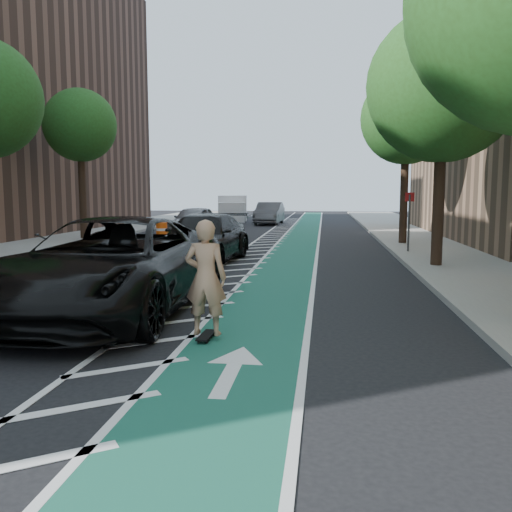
% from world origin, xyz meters
% --- Properties ---
extents(ground, '(120.00, 120.00, 0.00)m').
position_xyz_m(ground, '(0.00, 0.00, 0.00)').
color(ground, black).
rests_on(ground, ground).
extents(bike_lane, '(2.00, 90.00, 0.01)m').
position_xyz_m(bike_lane, '(3.00, 10.00, 0.01)').
color(bike_lane, '#1A5B4A').
rests_on(bike_lane, ground).
extents(buffer_strip, '(1.40, 90.00, 0.01)m').
position_xyz_m(buffer_strip, '(1.50, 10.00, 0.01)').
color(buffer_strip, silver).
rests_on(buffer_strip, ground).
extents(sidewalk_right, '(5.00, 90.00, 0.15)m').
position_xyz_m(sidewalk_right, '(9.50, 10.00, 0.07)').
color(sidewalk_right, gray).
rests_on(sidewalk_right, ground).
extents(curb_right, '(0.12, 90.00, 0.16)m').
position_xyz_m(curb_right, '(7.05, 10.00, 0.08)').
color(curb_right, gray).
rests_on(curb_right, ground).
extents(curb_left, '(0.12, 90.00, 0.16)m').
position_xyz_m(curb_left, '(-7.05, 10.00, 0.08)').
color(curb_left, gray).
rests_on(curb_left, ground).
extents(tree_r_c, '(4.20, 4.20, 7.90)m').
position_xyz_m(tree_r_c, '(7.90, 8.00, 5.77)').
color(tree_r_c, '#382619').
rests_on(tree_r_c, ground).
extents(tree_r_d, '(4.20, 4.20, 7.90)m').
position_xyz_m(tree_r_d, '(7.90, 16.00, 5.77)').
color(tree_r_d, '#382619').
rests_on(tree_r_d, ground).
extents(tree_l_d, '(4.20, 4.20, 7.90)m').
position_xyz_m(tree_l_d, '(-7.90, 16.00, 5.77)').
color(tree_l_d, '#382619').
rests_on(tree_l_d, ground).
extents(sign_post, '(0.35, 0.08, 2.47)m').
position_xyz_m(sign_post, '(7.60, 12.00, 1.35)').
color(sign_post, '#4C4C4C').
rests_on(sign_post, ground).
extents(skateboard, '(0.23, 0.71, 0.10)m').
position_xyz_m(skateboard, '(2.30, -1.18, 0.08)').
color(skateboard, black).
rests_on(skateboard, ground).
extents(skateboarder, '(0.73, 0.50, 1.96)m').
position_xyz_m(skateboarder, '(2.30, -1.18, 1.08)').
color(skateboarder, tan).
rests_on(skateboarder, skateboard).
extents(suv_near, '(3.45, 7.23, 1.99)m').
position_xyz_m(suv_near, '(-0.07, 0.60, 1.00)').
color(suv_near, black).
rests_on(suv_near, ground).
extents(suv_far, '(2.87, 6.07, 1.71)m').
position_xyz_m(suv_far, '(0.00, 8.80, 0.86)').
color(suv_far, black).
rests_on(suv_far, ground).
extents(car_silver, '(2.51, 5.09, 1.67)m').
position_xyz_m(car_silver, '(-3.31, 20.98, 0.83)').
color(car_silver, gray).
rests_on(car_silver, ground).
extents(car_grey, '(2.01, 5.21, 1.69)m').
position_xyz_m(car_grey, '(0.08, 31.51, 0.85)').
color(car_grey, '#515256').
rests_on(car_grey, ground).
extents(box_truck, '(2.96, 5.44, 2.16)m').
position_xyz_m(box_truck, '(-3.55, 35.96, 0.99)').
color(box_truck, white).
rests_on(box_truck, ground).
extents(barrel_a, '(0.68, 0.68, 0.93)m').
position_xyz_m(barrel_a, '(-2.78, 9.00, 0.44)').
color(barrel_a, '#FF640D').
rests_on(barrel_a, ground).
extents(barrel_b, '(0.69, 0.69, 0.94)m').
position_xyz_m(barrel_b, '(-1.80, 11.31, 0.44)').
color(barrel_b, '#DA5B0B').
rests_on(barrel_b, ground).
extents(barrel_c, '(0.71, 0.71, 0.97)m').
position_xyz_m(barrel_c, '(-3.81, 16.26, 0.46)').
color(barrel_c, '#FF550D').
rests_on(barrel_c, ground).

